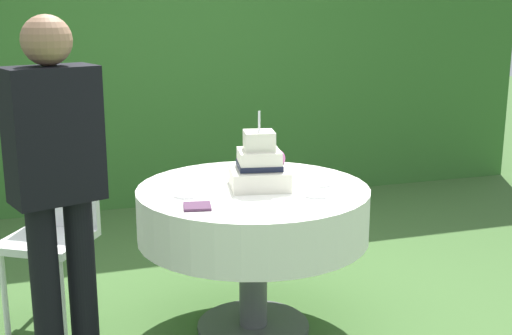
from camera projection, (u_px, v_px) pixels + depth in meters
The scene contains 10 objects.
ground_plane at pixel (253, 327), 3.50m from camera, with size 20.00×20.00×0.00m, color #3D602D.
foliage_hedge at pixel (161, 62), 5.57m from camera, with size 6.57×0.44×2.33m, color #336628.
cake_table at pixel (253, 214), 3.35m from camera, with size 1.15×1.15×0.75m.
wedding_cake at pixel (260, 166), 3.32m from camera, with size 0.33×0.33×0.38m.
serving_plate_near at pixel (186, 195), 3.17m from camera, with size 0.12×0.12×0.01m, color white.
serving_plate_far at pixel (320, 184), 3.37m from camera, with size 0.12×0.12×0.01m, color white.
serving_plate_left at pixel (317, 195), 3.17m from camera, with size 0.12×0.12×0.01m, color white.
napkin_stack at pixel (197, 206), 2.99m from camera, with size 0.12×0.12×0.01m, color #4C2D47.
garden_chair at pixel (54, 223), 3.47m from camera, with size 0.55×0.55×0.89m.
standing_person at pixel (57, 182), 2.75m from camera, with size 0.41×0.31×1.60m.
Camera 1 is at (-0.96, -3.06, 1.64)m, focal length 47.22 mm.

